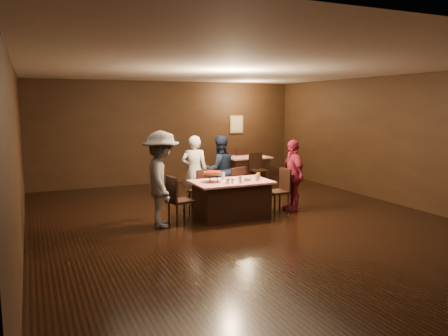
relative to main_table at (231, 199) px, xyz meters
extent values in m
plane|color=black|center=(0.08, -0.47, -0.39)|extent=(10.00, 10.00, 0.00)
cube|color=silver|center=(0.08, -0.47, 2.62)|extent=(8.00, 10.00, 0.04)
cube|color=black|center=(0.08, 4.53, 1.11)|extent=(8.00, 0.04, 3.00)
cube|color=black|center=(-3.92, -0.47, 1.11)|extent=(0.04, 10.00, 3.00)
cube|color=black|center=(4.08, -0.47, 1.11)|extent=(0.04, 10.00, 3.00)
cube|color=tan|center=(2.28, 4.50, 1.31)|extent=(0.46, 0.03, 0.56)
cube|color=beige|center=(2.28, 4.48, 1.31)|extent=(0.38, 0.01, 0.48)
cube|color=#AD0B1C|center=(0.00, 0.00, 0.00)|extent=(1.60, 1.00, 0.77)
cube|color=red|center=(2.21, 3.60, 0.00)|extent=(1.30, 0.90, 0.77)
cube|color=black|center=(-0.40, 0.75, 0.09)|extent=(0.50, 0.50, 0.95)
cube|color=black|center=(0.40, 0.75, 0.09)|extent=(0.51, 0.51, 0.95)
cube|color=black|center=(-1.10, 0.00, 0.09)|extent=(0.48, 0.48, 0.95)
cube|color=black|center=(1.10, 0.00, 0.09)|extent=(0.43, 0.43, 0.95)
cube|color=black|center=(2.21, 2.90, 0.09)|extent=(0.45, 0.45, 0.95)
cube|color=black|center=(2.21, 4.20, 0.09)|extent=(0.48, 0.48, 0.95)
imported|color=white|center=(-0.33, 1.30, 0.43)|extent=(0.70, 0.60, 1.63)
imported|color=#131D31|center=(0.28, 1.25, 0.42)|extent=(0.80, 0.63, 1.62)
imported|color=slate|center=(-1.49, -0.05, 0.53)|extent=(0.89, 1.29, 1.83)
imported|color=maroon|center=(1.51, 0.05, 0.40)|extent=(0.51, 0.96, 1.56)
cylinder|color=black|center=(-0.40, 0.15, 0.46)|extent=(0.01, 0.01, 0.15)
cylinder|color=black|center=(-0.49, 0.00, 0.46)|extent=(0.01, 0.01, 0.15)
cylinder|color=black|center=(-0.31, 0.00, 0.46)|extent=(0.01, 0.01, 0.15)
cylinder|color=silver|center=(-0.40, 0.05, 0.54)|extent=(0.38, 0.38, 0.01)
cylinder|color=#B27233|center=(-0.40, 0.05, 0.57)|extent=(0.35, 0.35, 0.05)
cylinder|color=#A5140C|center=(-0.40, 0.05, 0.60)|extent=(0.30, 0.30, 0.01)
cylinder|color=white|center=(0.25, -0.18, 0.39)|extent=(0.25, 0.25, 0.01)
cylinder|color=#B27233|center=(0.25, -0.18, 0.42)|extent=(0.18, 0.18, 0.04)
cylinder|color=#A5140C|center=(0.25, -0.18, 0.44)|extent=(0.14, 0.14, 0.01)
cylinder|color=white|center=(0.55, 0.15, 0.39)|extent=(0.25, 0.25, 0.01)
cylinder|color=silver|center=(0.05, -0.30, 0.46)|extent=(0.08, 0.08, 0.14)
cylinder|color=silver|center=(0.45, -0.25, 0.46)|extent=(0.08, 0.08, 0.14)
cylinder|color=#BF7F26|center=(0.60, -0.05, 0.46)|extent=(0.08, 0.08, 0.14)
cylinder|color=silver|center=(-0.05, 0.30, 0.46)|extent=(0.08, 0.08, 0.14)
cylinder|color=silver|center=(-0.18, -0.25, 0.43)|extent=(0.04, 0.04, 0.08)
cylinder|color=silver|center=(-0.18, -0.25, 0.47)|extent=(0.05, 0.05, 0.02)
cylinder|color=silver|center=(-0.12, -0.30, 0.43)|extent=(0.04, 0.04, 0.08)
cylinder|color=silver|center=(-0.12, -0.30, 0.47)|extent=(0.05, 0.05, 0.02)
cylinder|color=silver|center=(-0.24, -0.30, 0.43)|extent=(0.04, 0.04, 0.08)
cylinder|color=silver|center=(-0.24, -0.30, 0.47)|extent=(0.05, 0.05, 0.02)
cube|color=white|center=(0.30, 0.00, 0.39)|extent=(0.19, 0.19, 0.01)
cube|color=white|center=(-0.15, -0.05, 0.39)|extent=(0.21, 0.21, 0.01)
camera|label=1|loc=(-3.73, -7.98, 1.93)|focal=35.00mm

